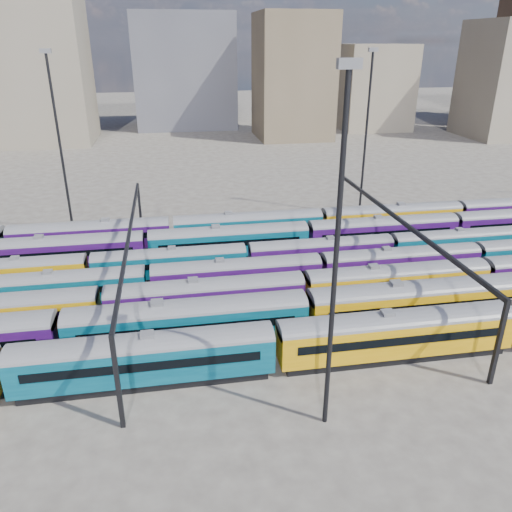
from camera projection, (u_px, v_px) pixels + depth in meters
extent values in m
plane|color=#44403A|center=(310.00, 286.00, 58.45)|extent=(500.00, 500.00, 0.00)
cube|color=black|center=(147.00, 379.00, 41.86)|extent=(20.28, 2.63, 0.75)
cube|color=#043849|center=(145.00, 360.00, 41.10)|extent=(21.35, 3.10, 3.10)
cylinder|color=#4C4C51|center=(143.00, 344.00, 40.48)|extent=(21.35, 3.10, 3.10)
cube|color=black|center=(144.00, 367.00, 39.53)|extent=(18.79, 0.06, 0.80)
cube|color=black|center=(145.00, 345.00, 42.37)|extent=(18.79, 0.06, 0.80)
cube|color=slate|center=(142.00, 335.00, 40.15)|extent=(1.07, 0.96, 0.37)
cube|color=black|center=(393.00, 353.00, 45.29)|extent=(20.28, 2.63, 0.75)
cube|color=#A97506|center=(395.00, 335.00, 44.53)|extent=(21.35, 3.10, 3.10)
cylinder|color=#4C4C51|center=(397.00, 320.00, 43.91)|extent=(21.35, 3.10, 3.10)
cube|color=black|center=(404.00, 341.00, 42.96)|extent=(18.79, 0.06, 0.80)
cube|color=black|center=(389.00, 323.00, 45.80)|extent=(18.79, 0.06, 0.80)
cube|color=slate|center=(398.00, 312.00, 43.59)|extent=(1.07, 0.96, 0.37)
cube|color=black|center=(190.00, 342.00, 46.97)|extent=(20.97, 2.72, 0.77)
cube|color=#043849|center=(188.00, 324.00, 46.18)|extent=(22.08, 3.20, 3.20)
cylinder|color=#4C4C51|center=(187.00, 309.00, 45.55)|extent=(22.08, 3.20, 3.20)
cube|color=black|center=(189.00, 329.00, 44.56)|extent=(19.43, 0.06, 0.83)
cube|color=black|center=(187.00, 311.00, 47.49)|extent=(19.43, 0.06, 0.83)
cube|color=slate|center=(187.00, 300.00, 45.21)|extent=(1.10, 0.99, 0.39)
cube|color=black|center=(414.00, 321.00, 50.51)|extent=(20.97, 2.72, 0.77)
cube|color=#A97506|center=(417.00, 304.00, 49.73)|extent=(22.08, 3.20, 3.20)
cylinder|color=#4C4C51|center=(419.00, 289.00, 49.09)|extent=(22.08, 3.20, 3.20)
cube|color=black|center=(425.00, 308.00, 48.11)|extent=(19.43, 0.06, 0.83)
cube|color=black|center=(410.00, 293.00, 51.04)|extent=(19.43, 0.06, 0.83)
cube|color=slate|center=(420.00, 281.00, 48.75)|extent=(1.10, 0.99, 0.39)
cube|color=black|center=(207.00, 314.00, 51.83)|extent=(19.12, 2.48, 0.70)
cube|color=#24083E|center=(206.00, 299.00, 51.11)|extent=(20.12, 2.92, 2.92)
cylinder|color=#4C4C51|center=(206.00, 286.00, 50.53)|extent=(20.12, 2.92, 2.92)
cube|color=black|center=(207.00, 302.00, 49.63)|extent=(17.71, 0.06, 0.75)
cube|color=black|center=(205.00, 289.00, 52.31)|extent=(17.71, 0.06, 0.75)
cube|color=slate|center=(205.00, 279.00, 50.22)|extent=(1.01, 0.91, 0.35)
cube|color=black|center=(394.00, 298.00, 55.06)|extent=(19.12, 2.48, 0.70)
cube|color=#A97506|center=(396.00, 283.00, 54.35)|extent=(20.12, 2.92, 2.92)
cylinder|color=#4C4C51|center=(398.00, 271.00, 53.77)|extent=(20.12, 2.92, 2.92)
cube|color=black|center=(403.00, 286.00, 52.87)|extent=(17.71, 0.06, 0.75)
cube|color=black|center=(391.00, 275.00, 55.55)|extent=(17.71, 0.06, 0.75)
cube|color=slate|center=(399.00, 265.00, 53.46)|extent=(1.01, 0.91, 0.35)
cube|color=black|center=(57.00, 304.00, 53.89)|extent=(18.07, 2.34, 0.67)
cube|color=#043849|center=(55.00, 290.00, 53.21)|extent=(19.02, 2.76, 2.76)
cylinder|color=#4C4C51|center=(53.00, 278.00, 52.66)|extent=(19.02, 2.76, 2.76)
cube|color=black|center=(52.00, 293.00, 51.81)|extent=(16.74, 0.06, 0.71)
cube|color=black|center=(57.00, 281.00, 54.35)|extent=(16.74, 0.06, 0.71)
cube|color=slate|center=(52.00, 272.00, 52.37)|extent=(0.95, 0.86, 0.33)
cube|color=black|center=(237.00, 290.00, 56.96)|extent=(18.07, 2.34, 0.67)
cube|color=#24083E|center=(237.00, 276.00, 56.28)|extent=(19.02, 2.76, 2.76)
cylinder|color=#4C4C51|center=(237.00, 265.00, 55.73)|extent=(19.02, 2.76, 2.76)
cube|color=black|center=(238.00, 279.00, 54.88)|extent=(16.74, 0.06, 0.71)
cube|color=black|center=(235.00, 268.00, 57.41)|extent=(16.74, 0.06, 0.71)
cube|color=slate|center=(237.00, 259.00, 55.44)|extent=(0.95, 0.86, 0.33)
cube|color=black|center=(398.00, 277.00, 60.02)|extent=(18.07, 2.34, 0.67)
cube|color=#24083E|center=(400.00, 264.00, 59.35)|extent=(19.02, 2.76, 2.76)
cylinder|color=#4C4C51|center=(401.00, 253.00, 58.80)|extent=(19.02, 2.76, 2.76)
cube|color=black|center=(405.00, 266.00, 57.95)|extent=(16.74, 0.06, 0.71)
cube|color=black|center=(395.00, 257.00, 60.48)|extent=(16.74, 0.06, 0.71)
cube|color=slate|center=(402.00, 248.00, 58.51)|extent=(0.95, 0.86, 0.33)
cube|color=black|center=(7.00, 288.00, 57.41)|extent=(17.19, 2.23, 0.63)
cube|color=#A97506|center=(4.00, 275.00, 56.76)|extent=(18.10, 2.62, 2.62)
cylinder|color=#4C4C51|center=(2.00, 265.00, 56.24)|extent=(18.10, 2.62, 2.62)
cube|color=black|center=(0.00, 278.00, 55.43)|extent=(15.93, 0.06, 0.68)
cube|color=black|center=(7.00, 268.00, 57.84)|extent=(15.93, 0.06, 0.68)
cube|color=slate|center=(1.00, 259.00, 55.97)|extent=(0.90, 0.81, 0.32)
cube|color=black|center=(171.00, 276.00, 60.33)|extent=(17.19, 2.23, 0.63)
cube|color=#043849|center=(170.00, 264.00, 59.69)|extent=(18.10, 2.62, 2.62)
cylinder|color=#4C4C51|center=(169.00, 254.00, 59.17)|extent=(18.10, 2.62, 2.62)
cube|color=black|center=(170.00, 266.00, 58.36)|extent=(15.93, 0.06, 0.68)
cube|color=black|center=(170.00, 257.00, 60.77)|extent=(15.93, 0.06, 0.68)
cube|color=slate|center=(169.00, 248.00, 58.89)|extent=(0.90, 0.81, 0.32)
cube|color=black|center=(320.00, 265.00, 63.26)|extent=(17.19, 2.23, 0.63)
cube|color=#24083E|center=(321.00, 253.00, 62.61)|extent=(18.10, 2.62, 2.62)
cylinder|color=#4C4C51|center=(321.00, 244.00, 62.09)|extent=(18.10, 2.62, 2.62)
cube|color=black|center=(324.00, 255.00, 61.28)|extent=(15.93, 0.06, 0.68)
cube|color=black|center=(318.00, 247.00, 63.69)|extent=(15.93, 0.06, 0.68)
cube|color=slate|center=(322.00, 238.00, 61.81)|extent=(0.90, 0.81, 0.32)
cube|color=black|center=(456.00, 255.00, 66.18)|extent=(17.19, 2.23, 0.63)
cube|color=#043849|center=(458.00, 244.00, 65.53)|extent=(18.10, 2.62, 2.62)
cylinder|color=#4C4C51|center=(459.00, 234.00, 65.01)|extent=(18.10, 2.62, 2.62)
cube|color=black|center=(464.00, 245.00, 64.20)|extent=(15.93, 0.06, 0.68)
cube|color=black|center=(453.00, 238.00, 66.61)|extent=(15.93, 0.06, 0.68)
cube|color=slate|center=(460.00, 229.00, 64.74)|extent=(0.90, 0.81, 0.32)
cube|color=black|center=(62.00, 267.00, 62.72)|extent=(19.64, 2.55, 0.72)
cube|color=#24083E|center=(59.00, 253.00, 61.98)|extent=(20.68, 3.00, 3.00)
cylinder|color=#4C4C51|center=(57.00, 242.00, 61.39)|extent=(20.68, 3.00, 3.00)
cube|color=black|center=(56.00, 255.00, 60.46)|extent=(18.20, 0.06, 0.78)
cube|color=black|center=(61.00, 246.00, 63.21)|extent=(18.20, 0.06, 0.78)
cube|color=slate|center=(56.00, 236.00, 61.07)|extent=(1.03, 0.93, 0.36)
cube|color=black|center=(229.00, 255.00, 66.05)|extent=(19.64, 2.55, 0.72)
cube|color=#043849|center=(229.00, 242.00, 65.31)|extent=(20.68, 3.00, 3.00)
cylinder|color=#4C4C51|center=(229.00, 231.00, 64.71)|extent=(20.68, 3.00, 3.00)
cube|color=black|center=(230.00, 244.00, 63.79)|extent=(18.20, 0.06, 0.78)
cube|color=black|center=(228.00, 235.00, 66.54)|extent=(18.20, 0.06, 0.78)
cube|color=slate|center=(229.00, 226.00, 64.40)|extent=(1.03, 0.93, 0.36)
cube|color=black|center=(381.00, 245.00, 69.37)|extent=(19.64, 2.55, 0.72)
cube|color=#24083E|center=(382.00, 232.00, 68.63)|extent=(20.68, 3.00, 3.00)
cylinder|color=#4C4C51|center=(384.00, 222.00, 68.04)|extent=(20.68, 3.00, 3.00)
cube|color=black|center=(387.00, 234.00, 67.12)|extent=(18.20, 0.06, 0.78)
cube|color=black|center=(378.00, 226.00, 69.86)|extent=(18.20, 0.06, 0.78)
cube|color=slate|center=(384.00, 217.00, 67.72)|extent=(1.03, 0.93, 0.36)
cube|color=black|center=(93.00, 250.00, 67.74)|extent=(19.78, 2.57, 0.73)
cube|color=#24083E|center=(91.00, 237.00, 67.00)|extent=(20.82, 3.02, 3.02)
cylinder|color=#4C4C51|center=(90.00, 226.00, 66.40)|extent=(20.82, 3.02, 3.02)
cube|color=black|center=(89.00, 238.00, 65.47)|extent=(18.32, 0.06, 0.78)
cube|color=black|center=(92.00, 230.00, 68.24)|extent=(18.32, 0.06, 0.78)
cube|color=slate|center=(89.00, 221.00, 66.08)|extent=(1.04, 0.94, 0.36)
cube|color=black|center=(248.00, 240.00, 71.09)|extent=(19.78, 2.57, 0.73)
cube|color=#043849|center=(248.00, 228.00, 70.35)|extent=(20.82, 3.02, 3.02)
cylinder|color=#4C4C51|center=(248.00, 217.00, 69.75)|extent=(20.82, 3.02, 3.02)
cube|color=black|center=(250.00, 229.00, 68.82)|extent=(18.32, 0.06, 0.78)
cube|color=black|center=(247.00, 222.00, 71.59)|extent=(18.32, 0.06, 0.78)
cube|color=slate|center=(248.00, 212.00, 69.43)|extent=(1.04, 0.94, 0.36)
cube|color=black|center=(390.00, 231.00, 74.44)|extent=(19.78, 2.57, 0.73)
cube|color=#A97506|center=(391.00, 219.00, 73.70)|extent=(20.82, 3.02, 3.02)
cylinder|color=#4C4C51|center=(392.00, 209.00, 73.10)|extent=(20.82, 3.02, 3.02)
cube|color=black|center=(396.00, 220.00, 72.17)|extent=(18.32, 0.06, 0.78)
cube|color=black|center=(387.00, 214.00, 74.94)|extent=(18.32, 0.06, 0.78)
cube|color=slate|center=(393.00, 204.00, 72.78)|extent=(1.04, 0.94, 0.36)
cube|color=black|center=(118.00, 383.00, 35.64)|extent=(0.35, 0.35, 8.00)
cube|color=black|center=(140.00, 210.00, 71.83)|extent=(0.35, 0.35, 8.00)
cube|color=black|center=(129.00, 235.00, 52.23)|extent=(0.30, 40.00, 0.45)
cube|color=black|center=(498.00, 343.00, 40.33)|extent=(0.35, 0.35, 8.00)
cube|color=black|center=(339.00, 200.00, 76.51)|extent=(0.35, 0.35, 8.00)
cube|color=black|center=(398.00, 219.00, 56.92)|extent=(0.30, 40.00, 0.45)
cylinder|color=black|center=(61.00, 151.00, 68.70)|extent=(0.36, 0.36, 25.00)
cube|color=slate|center=(45.00, 51.00, 63.62)|extent=(1.40, 0.50, 0.60)
cylinder|color=black|center=(335.00, 272.00, 32.81)|extent=(0.36, 0.36, 25.00)
cube|color=slate|center=(349.00, 63.00, 27.73)|extent=(1.40, 0.50, 0.60)
cylinder|color=black|center=(366.00, 139.00, 77.54)|extent=(0.36, 0.36, 25.00)
cube|color=slate|center=(373.00, 50.00, 72.47)|extent=(1.40, 0.50, 0.60)
cube|color=#665B4C|center=(19.00, 57.00, 133.00)|extent=(34.22, 24.48, 45.24)
cube|color=#38383F|center=(184.00, 71.00, 161.43)|extent=(31.45, 23.82, 34.83)
cube|color=brown|center=(293.00, 77.00, 142.80)|extent=(20.53, 21.40, 33.97)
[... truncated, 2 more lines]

